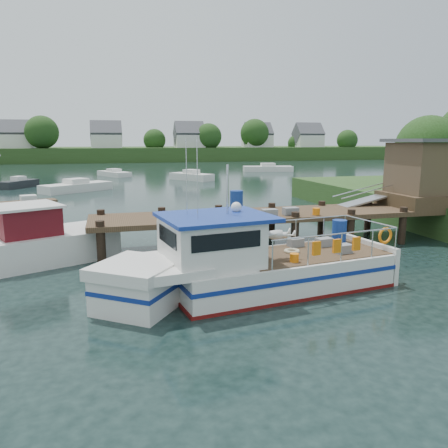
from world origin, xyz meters
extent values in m
plane|color=black|center=(0.00, 0.00, 0.00)|extent=(160.00, 160.00, 0.00)
cylinder|color=#332114|center=(14.00, 6.00, 1.52)|extent=(0.50, 0.50, 3.05)
sphere|color=#214217|center=(14.00, 6.00, 3.96)|extent=(3.90, 3.90, 3.90)
cube|color=#2C4B1E|center=(0.00, 84.00, 1.40)|extent=(140.00, 24.00, 3.00)
cylinder|color=#332114|center=(-17.00, 75.00, 2.40)|extent=(0.60, 0.60, 4.80)
sphere|color=#214217|center=(-17.00, 75.00, 5.95)|extent=(6.34, 6.34, 6.34)
cylinder|color=#332114|center=(-6.00, 77.00, 1.50)|extent=(0.60, 0.60, 3.00)
sphere|color=#214217|center=(-6.00, 77.00, 3.72)|extent=(3.96, 3.96, 3.96)
cylinder|color=#332114|center=(5.00, 79.00, 1.80)|extent=(0.60, 0.60, 3.60)
sphere|color=#214217|center=(5.00, 79.00, 4.46)|extent=(4.75, 4.75, 4.75)
cylinder|color=#332114|center=(16.00, 75.00, 2.10)|extent=(0.60, 0.60, 4.20)
sphere|color=#214217|center=(16.00, 75.00, 5.21)|extent=(5.54, 5.54, 5.54)
cylinder|color=#332114|center=(27.00, 77.00, 2.40)|extent=(0.60, 0.60, 4.80)
sphere|color=#214217|center=(27.00, 77.00, 5.95)|extent=(6.34, 6.34, 6.34)
cylinder|color=#332114|center=(38.00, 79.00, 1.50)|extent=(0.60, 0.60, 3.00)
sphere|color=#214217|center=(38.00, 79.00, 3.72)|extent=(3.96, 3.96, 3.96)
cylinder|color=#332114|center=(49.00, 75.00, 1.80)|extent=(0.60, 0.60, 3.60)
sphere|color=#214217|center=(49.00, 75.00, 4.46)|extent=(4.75, 4.75, 4.75)
cube|color=silver|center=(-22.00, 78.00, 4.00)|extent=(6.00, 5.00, 3.00)
cube|color=#47474C|center=(-22.00, 78.00, 5.90)|extent=(6.20, 5.09, 5.09)
cube|color=silver|center=(-5.00, 77.00, 4.00)|extent=(6.00, 5.00, 3.00)
cube|color=#47474C|center=(-5.00, 77.00, 5.90)|extent=(6.20, 5.09, 5.09)
cube|color=silver|center=(12.00, 76.00, 4.00)|extent=(6.00, 5.00, 3.00)
cube|color=#47474C|center=(12.00, 76.00, 5.90)|extent=(6.20, 5.09, 5.09)
cube|color=silver|center=(28.00, 78.00, 4.00)|extent=(6.00, 5.00, 3.00)
cube|color=#47474C|center=(28.00, 78.00, 5.90)|extent=(6.20, 5.09, 5.09)
cube|color=silver|center=(40.00, 77.00, 4.00)|extent=(6.00, 5.00, 3.00)
cube|color=#47474C|center=(40.00, 77.00, 5.90)|extent=(6.20, 5.09, 5.09)
cube|color=#463321|center=(2.00, 0.00, 1.30)|extent=(16.00, 3.00, 0.20)
cylinder|color=black|center=(-5.50, -1.30, 0.65)|extent=(0.32, 0.32, 1.90)
cylinder|color=black|center=(-5.50, 1.30, 0.65)|extent=(0.32, 0.32, 1.90)
cylinder|color=black|center=(-3.00, -1.30, 0.65)|extent=(0.32, 0.32, 1.90)
cylinder|color=black|center=(-3.00, 1.30, 0.65)|extent=(0.32, 0.32, 1.90)
cylinder|color=black|center=(-0.50, -1.30, 0.65)|extent=(0.32, 0.32, 1.90)
cylinder|color=black|center=(-0.50, 1.30, 0.65)|extent=(0.32, 0.32, 1.90)
cylinder|color=black|center=(2.00, -1.30, 0.65)|extent=(0.32, 0.32, 1.90)
cylinder|color=black|center=(2.00, 1.30, 0.65)|extent=(0.32, 0.32, 1.90)
cylinder|color=black|center=(4.50, -1.30, 0.65)|extent=(0.32, 0.32, 1.90)
cylinder|color=black|center=(4.50, 1.30, 0.65)|extent=(0.32, 0.32, 1.90)
cylinder|color=black|center=(7.00, -1.30, 0.65)|extent=(0.32, 0.32, 1.90)
cylinder|color=black|center=(7.00, 1.30, 0.65)|extent=(0.32, 0.32, 1.90)
cylinder|color=black|center=(9.50, 1.30, 0.65)|extent=(0.32, 0.32, 1.90)
cube|color=#463321|center=(9.00, 0.00, 1.70)|extent=(3.20, 3.00, 0.60)
cube|color=#4F3E2C|center=(9.00, 0.00, 3.10)|extent=(2.60, 2.60, 2.40)
cube|color=#47474C|center=(9.00, 0.00, 4.40)|extent=(3.00, 3.00, 0.15)
cube|color=#A5A8AD|center=(6.70, 0.90, 1.65)|extent=(3.34, 0.90, 0.79)
cylinder|color=silver|center=(6.70, 0.50, 2.15)|extent=(3.34, 0.05, 0.76)
cylinder|color=silver|center=(6.70, 1.30, 2.15)|extent=(3.34, 0.05, 0.76)
cube|color=slate|center=(1.00, -1.00, 1.56)|extent=(0.60, 0.40, 0.30)
cube|color=slate|center=(2.00, -0.80, 1.56)|extent=(0.60, 0.40, 0.30)
cylinder|color=orange|center=(3.00, -1.10, 1.55)|extent=(0.30, 0.30, 0.28)
cylinder|color=navy|center=(0.20, 0.90, 1.84)|extent=(0.56, 0.56, 0.85)
cube|color=silver|center=(-0.28, -5.32, 0.50)|extent=(6.78, 3.52, 0.99)
cube|color=silver|center=(-4.55, -5.96, 0.50)|extent=(2.56, 2.56, 0.99)
cube|color=silver|center=(-4.55, -5.96, 1.12)|extent=(2.79, 2.82, 0.30)
cube|color=silver|center=(-3.69, -5.83, 1.10)|extent=(2.07, 2.69, 0.26)
cube|color=navy|center=(-0.28, -5.32, 0.62)|extent=(6.87, 3.56, 0.12)
cube|color=navy|center=(-4.55, -5.96, 0.62)|extent=(2.61, 2.61, 0.12)
cube|color=#620F0E|center=(-0.28, -5.32, 0.04)|extent=(6.87, 3.55, 0.12)
cube|color=#463321|center=(0.74, -5.16, 1.00)|extent=(4.95, 2.99, 0.03)
cube|color=silver|center=(3.05, -4.82, 0.58)|extent=(0.55, 2.59, 1.16)
cube|color=silver|center=(-2.50, -5.65, 1.64)|extent=(2.72, 2.58, 1.29)
cube|color=black|center=(-2.33, -6.77, 1.90)|extent=(1.88, 0.32, 0.43)
cube|color=black|center=(-2.67, -4.53, 1.90)|extent=(1.88, 0.32, 0.43)
cube|color=black|center=(-3.70, -5.83, 1.90)|extent=(0.26, 1.54, 0.43)
cube|color=navy|center=(-2.33, -5.62, 2.33)|extent=(3.27, 2.91, 0.10)
cylinder|color=silver|center=(-1.99, -5.57, 3.06)|extent=(0.08, 0.08, 1.38)
cylinder|color=silver|center=(-2.95, -6.15, 3.41)|extent=(0.02, 0.02, 2.07)
cylinder|color=silver|center=(-3.07, -5.30, 3.41)|extent=(0.02, 0.02, 2.07)
sphere|color=silver|center=(-1.61, -5.17, 2.50)|extent=(0.35, 0.35, 0.31)
cylinder|color=silver|center=(1.05, -6.32, 1.81)|extent=(4.27, 0.68, 0.04)
cylinder|color=silver|center=(0.70, -3.97, 1.81)|extent=(4.27, 0.68, 0.04)
cylinder|color=silver|center=(3.03, -4.82, 1.81)|extent=(0.39, 2.35, 0.04)
cylinder|color=silver|center=(-1.04, -6.63, 1.40)|extent=(0.04, 0.04, 0.82)
cylinder|color=silver|center=(-1.39, -4.28, 1.40)|extent=(0.04, 0.04, 0.82)
cylinder|color=silver|center=(0.07, -6.47, 1.40)|extent=(0.04, 0.04, 0.82)
cylinder|color=silver|center=(-0.28, -4.11, 1.40)|extent=(0.04, 0.04, 0.82)
cylinder|color=silver|center=(1.18, -6.30, 1.40)|extent=(0.04, 0.04, 0.82)
cylinder|color=silver|center=(0.82, -3.95, 1.40)|extent=(0.04, 0.04, 0.82)
cylinder|color=silver|center=(2.29, -6.14, 1.40)|extent=(0.04, 0.04, 0.82)
cylinder|color=silver|center=(1.93, -3.78, 1.40)|extent=(0.04, 0.04, 0.82)
cylinder|color=silver|center=(3.18, -6.00, 1.40)|extent=(0.04, 0.04, 0.82)
cylinder|color=silver|center=(2.83, -3.65, 1.40)|extent=(0.04, 0.04, 0.82)
cube|color=slate|center=(1.67, -5.55, 1.15)|extent=(0.56, 0.42, 0.28)
cube|color=slate|center=(1.53, -4.61, 1.15)|extent=(0.56, 0.42, 0.28)
cube|color=slate|center=(0.63, -4.40, 1.15)|extent=(0.52, 0.39, 0.28)
cylinder|color=navy|center=(2.34, -4.14, 1.38)|extent=(0.55, 0.55, 0.76)
cylinder|color=orange|center=(-0.16, -6.08, 1.13)|extent=(0.29, 0.29, 0.26)
torus|color=#BFB28C|center=(0.21, -5.07, 1.05)|extent=(0.55, 0.55, 0.10)
torus|color=orange|center=(3.17, -5.50, 1.47)|extent=(0.54, 0.16, 0.53)
cube|color=orange|center=(0.33, -6.45, 1.47)|extent=(0.25, 0.12, 0.39)
cube|color=orange|center=(1.01, -6.35, 1.47)|extent=(0.25, 0.12, 0.39)
cube|color=orange|center=(1.69, -6.24, 1.47)|extent=(0.25, 0.12, 0.39)
imported|color=silver|center=(-0.75, -5.65, 1.75)|extent=(0.44, 0.60, 1.52)
cube|color=silver|center=(-8.53, -0.71, 0.54)|extent=(7.48, 5.31, 1.08)
cube|color=#540E14|center=(-8.04, -0.48, 1.57)|extent=(2.59, 2.59, 1.03)
cube|color=silver|center=(-8.04, -0.48, 2.11)|extent=(2.87, 2.87, 0.09)
cube|color=#463321|center=(-10.11, 12.82, 0.31)|extent=(3.50, 2.06, 0.61)
cube|color=silver|center=(-10.11, 12.82, 0.77)|extent=(1.12, 1.04, 0.39)
cube|color=silver|center=(17.24, 42.37, 0.38)|extent=(7.33, 3.72, 0.75)
cube|color=silver|center=(17.24, 42.37, 0.95)|extent=(2.25, 2.03, 0.48)
cube|color=silver|center=(-7.83, 22.96, 0.36)|extent=(6.16, 5.39, 0.72)
cube|color=silver|center=(-7.83, 22.96, 0.90)|extent=(2.26, 2.22, 0.46)
cube|color=silver|center=(3.94, 31.27, 0.38)|extent=(4.58, 5.50, 0.76)
cube|color=silver|center=(3.94, 31.27, 0.95)|extent=(1.93, 1.98, 0.49)
cube|color=silver|center=(19.48, 18.39, 0.30)|extent=(6.24, 4.95, 0.61)
cube|color=silver|center=(19.48, 18.39, 0.76)|extent=(2.21, 2.13, 0.39)
cube|color=silver|center=(-4.36, 39.24, 0.30)|extent=(4.19, 5.79, 0.60)
cube|color=silver|center=(-4.36, 39.24, 0.75)|extent=(1.89, 1.99, 0.38)
cube|color=black|center=(-13.28, 27.64, 0.34)|extent=(3.26, 4.01, 0.69)
cube|color=silver|center=(-13.28, 27.64, 0.86)|extent=(1.39, 1.43, 0.44)
camera|label=1|loc=(-5.16, -17.09, 4.40)|focal=35.00mm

